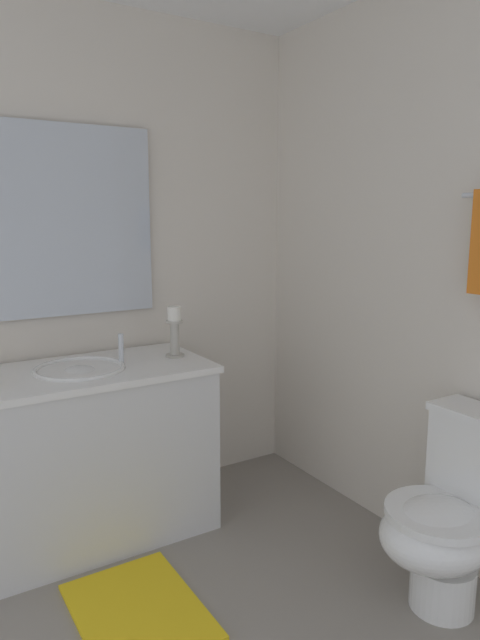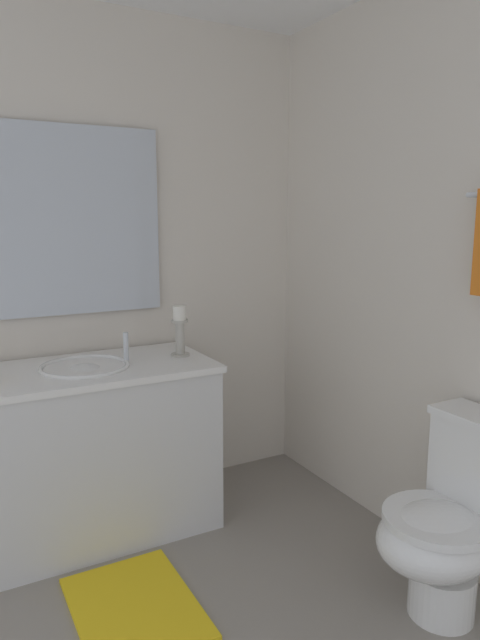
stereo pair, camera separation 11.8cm
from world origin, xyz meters
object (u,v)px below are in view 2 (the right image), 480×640
object	(u,v)px
vanity_cabinet	(90,451)
sink_basin	(86,375)
toilet	(450,523)
bath_mat	(136,607)
candle_holder_tall	(180,330)
mirror	(64,221)

from	to	relation	value
vanity_cabinet	sink_basin	distance (m)	0.36
sink_basin	toilet	size ratio (longest dim) A/B	0.54
bath_mat	vanity_cabinet	bearing A→B (deg)	-180.00
sink_basin	bath_mat	bearing A→B (deg)	-0.09
sink_basin	toilet	distance (m)	1.62
sink_basin	bath_mat	size ratio (longest dim) A/B	0.67
candle_holder_tall	bath_mat	bearing A→B (deg)	-36.57
vanity_cabinet	toilet	distance (m)	1.57
mirror	candle_holder_tall	distance (m)	0.75
vanity_cabinet	bath_mat	size ratio (longest dim) A/B	1.92
sink_basin	mirror	bearing A→B (deg)	-179.80
mirror	bath_mat	world-z (taller)	mirror
vanity_cabinet	bath_mat	xyz separation A→B (m)	(0.62, 0.00, -0.39)
candle_holder_tall	toilet	distance (m)	1.43
toilet	bath_mat	bearing A→B (deg)	-119.55
candle_holder_tall	bath_mat	world-z (taller)	candle_holder_tall
candle_holder_tall	mirror	bearing A→B (deg)	-122.37
mirror	candle_holder_tall	world-z (taller)	mirror
vanity_cabinet	bath_mat	bearing A→B (deg)	0.00
sink_basin	vanity_cabinet	bearing A→B (deg)	-90.00
mirror	bath_mat	size ratio (longest dim) A/B	1.56
mirror	candle_holder_tall	bearing A→B (deg)	57.63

